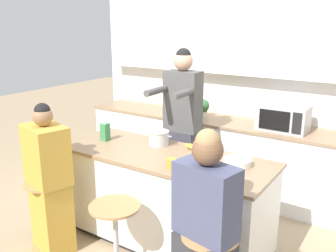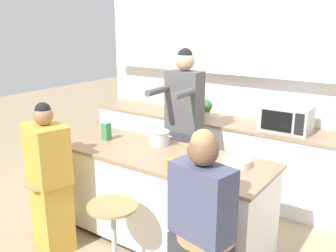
{
  "view_description": "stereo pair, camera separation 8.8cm",
  "coord_description": "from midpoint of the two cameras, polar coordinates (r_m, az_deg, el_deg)",
  "views": [
    {
      "loc": [
        1.82,
        -2.69,
        2.08
      ],
      "look_at": [
        0.0,
        0.08,
        1.15
      ],
      "focal_mm": 40.0,
      "sensor_mm": 36.0,
      "label": 1
    },
    {
      "loc": [
        1.89,
        -2.64,
        2.08
      ],
      "look_at": [
        0.0,
        0.08,
        1.15
      ],
      "focal_mm": 40.0,
      "sensor_mm": 36.0,
      "label": 2
    }
  ],
  "objects": [
    {
      "name": "back_counter",
      "position": [
        4.74,
        9.64,
        -4.58
      ],
      "size": [
        3.86,
        0.59,
        0.91
      ],
      "color": "white",
      "rests_on": "ground_plane"
    },
    {
      "name": "coffee_cup_near",
      "position": [
        3.12,
        1.22,
        -5.73
      ],
      "size": [
        0.12,
        0.09,
        0.08
      ],
      "color": "orange",
      "rests_on": "kitchen_island"
    },
    {
      "name": "person_seated_near",
      "position": [
        2.66,
        6.01,
        -16.73
      ],
      "size": [
        0.46,
        0.34,
        1.43
      ],
      "rotation": [
        0.0,
        0.0,
        -0.2
      ],
      "color": "#333338",
      "rests_on": "ground_plane"
    },
    {
      "name": "fruit_bowl",
      "position": [
        3.23,
        11.24,
        -5.49
      ],
      "size": [
        0.24,
        0.24,
        0.06
      ],
      "color": "silver",
      "rests_on": "kitchen_island"
    },
    {
      "name": "person_cooking",
      "position": [
        4.13,
        3.04,
        -0.72
      ],
      "size": [
        0.4,
        0.59,
        1.81
      ],
      "rotation": [
        0.0,
        0.0,
        0.04
      ],
      "color": "#383842",
      "rests_on": "ground_plane"
    },
    {
      "name": "person_wrapped_blanket",
      "position": [
        3.6,
        -16.94,
        -8.19
      ],
      "size": [
        0.48,
        0.39,
        1.41
      ],
      "rotation": [
        0.0,
        0.0,
        -0.27
      ],
      "color": "gold",
      "rests_on": "ground_plane"
    },
    {
      "name": "ground_plane",
      "position": [
        3.85,
        -0.01,
        -16.96
      ],
      "size": [
        16.0,
        16.0,
        0.0
      ],
      "primitive_type": "plane",
      "color": "tan"
    },
    {
      "name": "potted_plant",
      "position": [
        4.72,
        6.28,
        2.79
      ],
      "size": [
        0.17,
        0.17,
        0.23
      ],
      "color": "beige",
      "rests_on": "back_counter"
    },
    {
      "name": "microwave",
      "position": [
        4.3,
        18.06,
        1.09
      ],
      "size": [
        0.53,
        0.33,
        0.29
      ],
      "color": "#B2B5B7",
      "rests_on": "back_counter"
    },
    {
      "name": "banana_bunch",
      "position": [
        3.57,
        4.65,
        -3.18
      ],
      "size": [
        0.19,
        0.13,
        0.06
      ],
      "color": "yellow",
      "rests_on": "kitchen_island"
    },
    {
      "name": "kitchen_island",
      "position": [
        3.63,
        -0.01,
        -10.9
      ],
      "size": [
        2.04,
        0.78,
        0.9
      ],
      "color": "black",
      "rests_on": "ground_plane"
    },
    {
      "name": "bar_stool_leftmost",
      "position": [
        3.73,
        -16.92,
        -11.88
      ],
      "size": [
        0.41,
        0.41,
        0.68
      ],
      "color": "tan",
      "rests_on": "ground_plane"
    },
    {
      "name": "juice_carton",
      "position": [
        3.88,
        -8.75,
        -0.8
      ],
      "size": [
        0.08,
        0.08,
        0.19
      ],
      "color": "#38844C",
      "rests_on": "kitchen_island"
    },
    {
      "name": "bar_stool_center",
      "position": [
        3.19,
        -7.41,
        -16.32
      ],
      "size": [
        0.41,
        0.41,
        0.68
      ],
      "color": "tan",
      "rests_on": "ground_plane"
    },
    {
      "name": "cooking_pot",
      "position": [
        3.68,
        -0.67,
        -1.81
      ],
      "size": [
        0.3,
        0.21,
        0.14
      ],
      "color": "#B7BABC",
      "rests_on": "kitchen_island"
    },
    {
      "name": "wall_back",
      "position": [
        4.74,
        11.73,
        8.88
      ],
      "size": [
        4.16,
        0.22,
        2.7
      ],
      "color": "silver",
      "rests_on": "ground_plane"
    }
  ]
}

